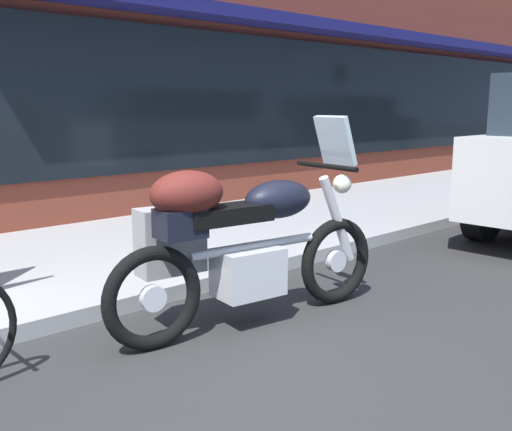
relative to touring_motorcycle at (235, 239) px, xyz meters
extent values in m
plane|color=#2C2C2C|center=(-0.49, -0.69, -0.61)|extent=(80.00, 80.00, 0.00)
cube|color=brown|center=(8.01, 3.68, 2.58)|extent=(25.00, 0.35, 6.37)
cube|color=black|center=(8.01, 3.47, 0.94)|extent=(17.50, 0.06, 1.80)
cube|color=navy|center=(8.01, 3.25, 2.04)|extent=(17.50, 0.60, 0.16)
cube|color=#9D9D9D|center=(8.51, 2.10, -0.55)|extent=(30.00, 2.80, 0.12)
torus|color=black|center=(0.86, -0.15, -0.28)|extent=(0.66, 0.17, 0.65)
cylinder|color=silver|center=(0.86, -0.15, -0.28)|extent=(0.17, 0.08, 0.16)
torus|color=black|center=(-0.62, 0.05, -0.28)|extent=(0.66, 0.17, 0.65)
cylinder|color=silver|center=(-0.62, 0.05, -0.28)|extent=(0.17, 0.08, 0.16)
cube|color=silver|center=(0.07, -0.04, -0.23)|extent=(0.48, 0.36, 0.32)
cylinder|color=silver|center=(0.12, -0.05, -0.06)|extent=(0.97, 0.19, 0.06)
ellipsoid|color=black|center=(0.32, -0.08, 0.24)|extent=(0.55, 0.35, 0.26)
cube|color=black|center=(-0.09, -0.02, 0.18)|extent=(0.63, 0.32, 0.11)
cube|color=black|center=(-0.42, 0.02, 0.16)|extent=(0.31, 0.25, 0.18)
cylinder|color=silver|center=(0.86, -0.15, 0.04)|extent=(0.35, 0.12, 0.67)
cylinder|color=black|center=(0.75, -0.13, 0.44)|extent=(0.12, 0.62, 0.04)
cube|color=silver|center=(0.82, -0.14, 0.62)|extent=(0.19, 0.34, 0.35)
sphere|color=#EAEACC|center=(0.90, -0.15, 0.30)|extent=(0.14, 0.14, 0.14)
cube|color=#A1A1A1|center=(-0.34, 0.25, 0.00)|extent=(0.46, 0.26, 0.44)
cube|color=black|center=(-0.34, 0.36, 0.00)|extent=(0.37, 0.07, 0.03)
ellipsoid|color=#591E19|center=(-0.37, 0.02, 0.34)|extent=(0.52, 0.38, 0.28)
cylinder|color=black|center=(3.67, 0.10, -0.28)|extent=(0.67, 0.25, 0.66)
camera|label=1|loc=(-2.43, -2.85, 0.86)|focal=40.84mm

